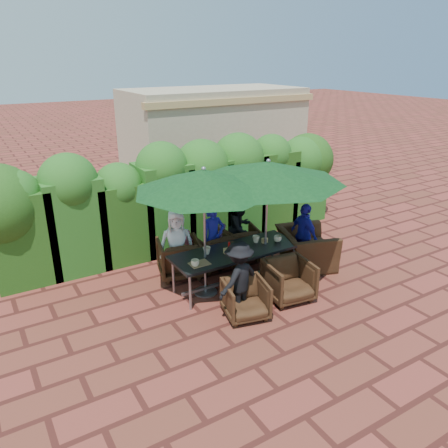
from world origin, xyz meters
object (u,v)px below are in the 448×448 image
umbrella_right (268,172)px  chair_far_left (179,256)px  dining_table (236,253)px  chair_far_mid (213,248)px  chair_near_left (246,297)px  chair_end_right (306,242)px  chair_far_right (240,241)px  umbrella_left (204,181)px  chair_near_right (289,278)px

umbrella_right → chair_far_left: size_ratio=3.39×
dining_table → chair_far_mid: chair_far_mid is taller
chair_far_mid → chair_near_left: bearing=74.8°
umbrella_right → chair_end_right: 2.02m
chair_far_right → chair_end_right: size_ratio=0.66×
chair_near_left → chair_end_right: size_ratio=0.61×
umbrella_left → chair_end_right: size_ratio=2.08×
chair_far_left → chair_end_right: (2.53, -0.97, 0.10)m
chair_end_right → chair_far_left: bearing=87.7°
chair_far_mid → chair_near_right: bearing=104.2°
chair_far_left → chair_far_mid: bearing=-164.4°
chair_far_left → chair_near_left: (0.31, -1.97, -0.06)m
chair_far_left → chair_far_right: bearing=-163.9°
umbrella_right → chair_far_left: 2.49m
chair_far_mid → chair_far_left: bearing=-0.6°
chair_far_right → chair_end_right: 1.45m
dining_table → chair_far_right: (0.75, 0.98, -0.28)m
chair_far_left → chair_far_right: 1.50m
chair_near_right → umbrella_left: bearing=149.5°
chair_end_right → umbrella_left: bearing=107.4°
chair_far_right → chair_near_right: bearing=98.0°
dining_table → chair_far_right: 1.26m
chair_far_right → chair_near_right: size_ratio=0.97×
chair_near_left → chair_end_right: (2.22, 1.00, 0.16)m
umbrella_left → chair_far_left: bearing=96.4°
umbrella_left → chair_far_left: umbrella_left is taller
dining_table → chair_near_left: dining_table is taller
chair_far_right → dining_table: bearing=66.0°
chair_near_left → dining_table: bearing=79.7°
chair_far_right → umbrella_right: bearing=98.6°
chair_near_right → chair_end_right: bearing=45.0°
chair_far_right → chair_near_right: 1.93m
dining_table → chair_near_left: bearing=-113.6°
chair_far_mid → chair_near_left: (-0.49, -1.98, -0.05)m
chair_end_right → chair_far_right: bearing=64.3°
chair_near_left → chair_near_right: (1.02, 0.09, 0.04)m
chair_far_left → chair_end_right: size_ratio=0.71×
dining_table → chair_near_left: 1.16m
umbrella_right → chair_far_mid: 2.16m
chair_far_right → chair_near_left: size_ratio=1.09×
chair_near_right → chair_end_right: (1.20, 0.91, 0.12)m
umbrella_left → chair_near_left: umbrella_left is taller
chair_far_right → chair_end_right: bearing=148.7°
umbrella_right → chair_near_left: bearing=-138.8°
chair_near_right → chair_far_right: bearing=92.7°
chair_far_mid → chair_far_right: size_ratio=1.03×
umbrella_left → umbrella_right: 1.32m
chair_far_left → chair_near_left: chair_far_left is taller
dining_table → umbrella_right: (0.66, -0.06, 1.54)m
chair_near_left → chair_near_right: chair_near_right is taller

